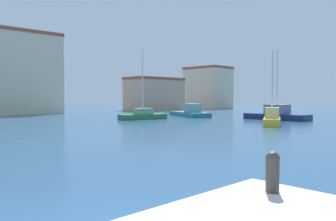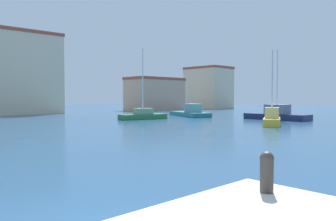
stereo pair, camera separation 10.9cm
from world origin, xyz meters
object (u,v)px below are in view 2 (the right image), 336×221
(mooring_bollard, at_px, (267,170))
(sailboat_yellow_mid_harbor, at_px, (272,119))
(motorboat_teal_near_pier, at_px, (190,113))
(sailboat_green_behind_lamppost, at_px, (143,115))
(sailboat_navy_distant_east, at_px, (277,114))

(mooring_bollard, height_order, sailboat_yellow_mid_harbor, sailboat_yellow_mid_harbor)
(motorboat_teal_near_pier, bearing_deg, mooring_bollard, -135.35)
(sailboat_green_behind_lamppost, relative_size, sailboat_yellow_mid_harbor, 1.21)
(mooring_bollard, distance_m, sailboat_yellow_mid_harbor, 26.86)
(motorboat_teal_near_pier, bearing_deg, sailboat_green_behind_lamppost, -177.70)
(sailboat_navy_distant_east, relative_size, sailboat_green_behind_lamppost, 0.98)
(motorboat_teal_near_pier, relative_size, sailboat_yellow_mid_harbor, 1.26)
(motorboat_teal_near_pier, xyz_separation_m, sailboat_yellow_mid_harbor, (-5.40, -15.19, 0.10))
(sailboat_green_behind_lamppost, bearing_deg, sailboat_navy_distant_east, -46.08)
(mooring_bollard, distance_m, sailboat_green_behind_lamppost, 34.66)
(mooring_bollard, bearing_deg, sailboat_green_behind_lamppost, 54.12)
(mooring_bollard, relative_size, sailboat_navy_distant_east, 0.08)
(mooring_bollard, xyz_separation_m, sailboat_green_behind_lamppost, (20.31, 28.07, -0.99))
(sailboat_green_behind_lamppost, height_order, motorboat_teal_near_pier, sailboat_green_behind_lamppost)
(motorboat_teal_near_pier, bearing_deg, sailboat_yellow_mid_harbor, -109.57)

